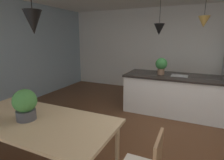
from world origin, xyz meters
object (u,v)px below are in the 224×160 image
at_px(dining_table, 36,123).
at_px(kitchen_island, 175,94).
at_px(potted_plant_on_table, 25,104).
at_px(potted_plant_on_island, 161,65).

relative_size(dining_table, kitchen_island, 0.91).
bearing_deg(dining_table, potted_plant_on_table, -147.36).
bearing_deg(kitchen_island, potted_plant_on_table, -118.22).
height_order(kitchen_island, potted_plant_on_island, potted_plant_on_island).
height_order(dining_table, potted_plant_on_island, potted_plant_on_island).
relative_size(kitchen_island, potted_plant_on_island, 5.86).
bearing_deg(potted_plant_on_table, dining_table, 32.64).
distance_m(kitchen_island, potted_plant_on_island, 0.75).
height_order(kitchen_island, potted_plant_on_table, potted_plant_on_table).
height_order(dining_table, kitchen_island, kitchen_island).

